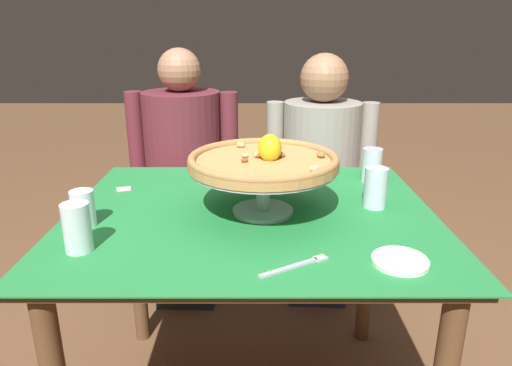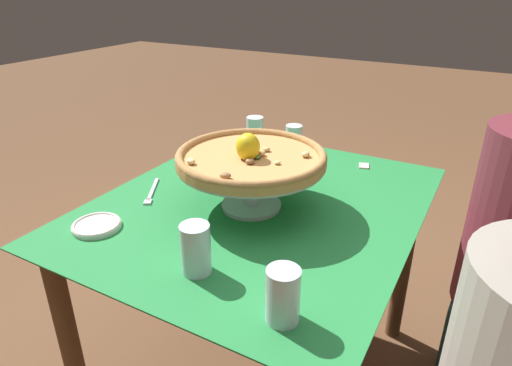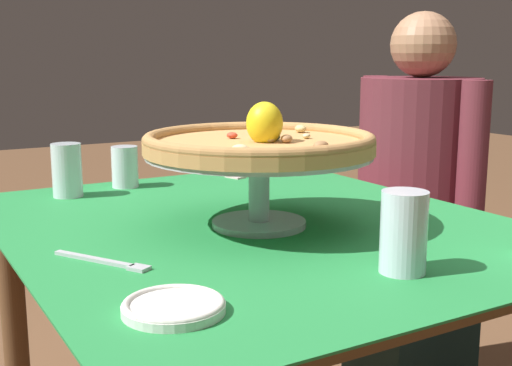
{
  "view_description": "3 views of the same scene",
  "coord_description": "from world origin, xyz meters",
  "px_view_note": "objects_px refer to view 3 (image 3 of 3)",
  "views": [
    {
      "loc": [
        0.02,
        -1.32,
        1.3
      ],
      "look_at": [
        0.02,
        0.03,
        0.84
      ],
      "focal_mm": 32.38,
      "sensor_mm": 36.0,
      "label": 1
    },
    {
      "loc": [
        1.1,
        0.6,
        1.42
      ],
      "look_at": [
        0.08,
        0.03,
        0.87
      ],
      "focal_mm": 31.35,
      "sensor_mm": 36.0,
      "label": 2
    },
    {
      "loc": [
        1.12,
        -0.65,
        1.09
      ],
      "look_at": [
        0.05,
        -0.02,
        0.85
      ],
      "focal_mm": 46.16,
      "sensor_mm": 36.0,
      "label": 3
    }
  ],
  "objects_px": {
    "water_glass_side_left": "(125,170)",
    "water_glass_front_left": "(67,174)",
    "pizza_stand": "(259,171)",
    "diner_left": "(415,220)",
    "pizza": "(259,142)",
    "dinner_fork": "(106,262)",
    "side_plate": "(174,306)",
    "sugar_packet": "(236,177)",
    "water_glass_side_right": "(403,238)"
  },
  "relations": [
    {
      "from": "pizza",
      "to": "side_plate",
      "type": "relative_size",
      "value": 3.26
    },
    {
      "from": "pizza",
      "to": "diner_left",
      "type": "xyz_separation_m",
      "value": [
        -0.36,
        0.77,
        -0.33
      ]
    },
    {
      "from": "water_glass_front_left",
      "to": "sugar_packet",
      "type": "height_order",
      "value": "water_glass_front_left"
    },
    {
      "from": "water_glass_front_left",
      "to": "water_glass_side_right",
      "type": "distance_m",
      "value": 0.88
    },
    {
      "from": "water_glass_side_left",
      "to": "water_glass_front_left",
      "type": "relative_size",
      "value": 0.82
    },
    {
      "from": "dinner_fork",
      "to": "pizza_stand",
      "type": "bearing_deg",
      "value": 103.26
    },
    {
      "from": "pizza_stand",
      "to": "dinner_fork",
      "type": "relative_size",
      "value": 2.52
    },
    {
      "from": "water_glass_side_left",
      "to": "water_glass_side_right",
      "type": "height_order",
      "value": "water_glass_side_right"
    },
    {
      "from": "sugar_packet",
      "to": "diner_left",
      "type": "relative_size",
      "value": 0.04
    },
    {
      "from": "pizza_stand",
      "to": "water_glass_front_left",
      "type": "distance_m",
      "value": 0.54
    },
    {
      "from": "diner_left",
      "to": "water_glass_side_left",
      "type": "bearing_deg",
      "value": -100.14
    },
    {
      "from": "pizza",
      "to": "side_plate",
      "type": "distance_m",
      "value": 0.48
    },
    {
      "from": "pizza_stand",
      "to": "sugar_packet",
      "type": "height_order",
      "value": "pizza_stand"
    },
    {
      "from": "water_glass_side_right",
      "to": "diner_left",
      "type": "distance_m",
      "value": 1.04
    },
    {
      "from": "water_glass_side_left",
      "to": "water_glass_side_right",
      "type": "xyz_separation_m",
      "value": [
        0.87,
        0.14,
        0.01
      ]
    },
    {
      "from": "side_plate",
      "to": "pizza",
      "type": "bearing_deg",
      "value": 135.22
    },
    {
      "from": "sugar_packet",
      "to": "dinner_fork",
      "type": "bearing_deg",
      "value": -44.05
    },
    {
      "from": "pizza",
      "to": "diner_left",
      "type": "bearing_deg",
      "value": 115.19
    },
    {
      "from": "water_glass_side_right",
      "to": "pizza_stand",
      "type": "bearing_deg",
      "value": -172.0
    },
    {
      "from": "water_glass_side_right",
      "to": "dinner_fork",
      "type": "height_order",
      "value": "water_glass_side_right"
    },
    {
      "from": "pizza",
      "to": "sugar_packet",
      "type": "bearing_deg",
      "value": 156.52
    },
    {
      "from": "water_glass_side_right",
      "to": "dinner_fork",
      "type": "bearing_deg",
      "value": -125.58
    },
    {
      "from": "pizza_stand",
      "to": "dinner_fork",
      "type": "xyz_separation_m",
      "value": [
        0.08,
        -0.33,
        -0.11
      ]
    },
    {
      "from": "dinner_fork",
      "to": "diner_left",
      "type": "distance_m",
      "value": 1.2
    },
    {
      "from": "water_glass_side_left",
      "to": "water_glass_front_left",
      "type": "height_order",
      "value": "water_glass_front_left"
    },
    {
      "from": "side_plate",
      "to": "diner_left",
      "type": "distance_m",
      "value": 1.3
    },
    {
      "from": "pizza",
      "to": "sugar_packet",
      "type": "relative_size",
      "value": 8.94
    },
    {
      "from": "pizza",
      "to": "water_glass_front_left",
      "type": "distance_m",
      "value": 0.55
    },
    {
      "from": "pizza",
      "to": "dinner_fork",
      "type": "height_order",
      "value": "pizza"
    },
    {
      "from": "pizza_stand",
      "to": "side_plate",
      "type": "relative_size",
      "value": 3.2
    },
    {
      "from": "side_plate",
      "to": "diner_left",
      "type": "height_order",
      "value": "diner_left"
    },
    {
      "from": "water_glass_side_left",
      "to": "pizza_stand",
      "type": "bearing_deg",
      "value": 10.43
    },
    {
      "from": "pizza",
      "to": "water_glass_side_left",
      "type": "distance_m",
      "value": 0.54
    },
    {
      "from": "water_glass_side_left",
      "to": "side_plate",
      "type": "height_order",
      "value": "water_glass_side_left"
    },
    {
      "from": "dinner_fork",
      "to": "diner_left",
      "type": "height_order",
      "value": "diner_left"
    },
    {
      "from": "water_glass_side_left",
      "to": "water_glass_front_left",
      "type": "distance_m",
      "value": 0.16
    },
    {
      "from": "water_glass_front_left",
      "to": "sugar_packet",
      "type": "bearing_deg",
      "value": 91.72
    },
    {
      "from": "pizza_stand",
      "to": "sugar_packet",
      "type": "xyz_separation_m",
      "value": [
        -0.49,
        0.21,
        -0.11
      ]
    },
    {
      "from": "pizza",
      "to": "dinner_fork",
      "type": "distance_m",
      "value": 0.38
    },
    {
      "from": "pizza_stand",
      "to": "diner_left",
      "type": "relative_size",
      "value": 0.36
    },
    {
      "from": "water_glass_side_left",
      "to": "side_plate",
      "type": "relative_size",
      "value": 0.77
    },
    {
      "from": "water_glass_side_left",
      "to": "water_glass_side_right",
      "type": "relative_size",
      "value": 0.82
    },
    {
      "from": "pizza",
      "to": "water_glass_front_left",
      "type": "bearing_deg",
      "value": -151.95
    },
    {
      "from": "pizza",
      "to": "diner_left",
      "type": "distance_m",
      "value": 0.91
    },
    {
      "from": "water_glass_front_left",
      "to": "diner_left",
      "type": "relative_size",
      "value": 0.1
    },
    {
      "from": "water_glass_side_left",
      "to": "pizza",
      "type": "bearing_deg",
      "value": 10.43
    },
    {
      "from": "dinner_fork",
      "to": "diner_left",
      "type": "bearing_deg",
      "value": 111.7
    },
    {
      "from": "pizza_stand",
      "to": "side_plate",
      "type": "bearing_deg",
      "value": -44.66
    },
    {
      "from": "diner_left",
      "to": "water_glass_side_right",
      "type": "bearing_deg",
      "value": -45.18
    },
    {
      "from": "side_plate",
      "to": "diner_left",
      "type": "relative_size",
      "value": 0.11
    }
  ]
}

